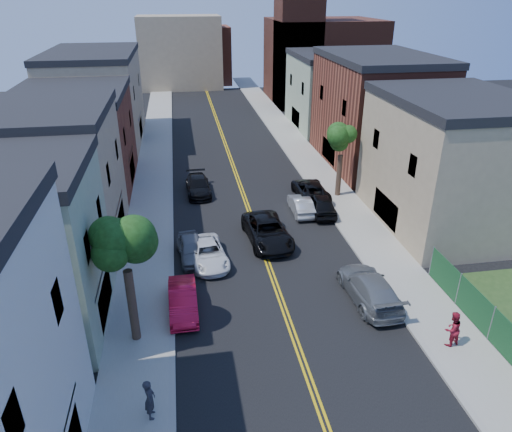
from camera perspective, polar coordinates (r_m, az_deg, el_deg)
name	(u,v)px	position (r m, az deg, el deg)	size (l,w,h in m)	color
sidewalk_left	(153,166)	(48.31, -12.31, 5.87)	(3.20, 100.00, 0.15)	gray
sidewalk_right	(307,158)	(49.91, 6.20, 6.97)	(3.20, 100.00, 0.15)	gray
curb_left	(171,165)	(48.23, -10.23, 6.03)	(0.30, 100.00, 0.15)	gray
curb_right	(291,159)	(49.49, 4.23, 6.88)	(0.30, 100.00, 0.15)	gray
bldg_left_palegrn	(2,257)	(26.12, -28.37, -4.42)	(9.00, 8.00, 8.50)	gray
bldg_left_tan_near	(45,184)	(33.83, -24.18, 3.51)	(9.00, 10.00, 9.00)	#998466
bldg_left_brick	(76,143)	(44.14, -20.94, 8.25)	(9.00, 12.00, 8.00)	brown
bldg_left_tan_far	(97,100)	(57.35, -18.67, 13.11)	(9.00, 16.00, 9.50)	#998466
bldg_right_tan	(449,166)	(36.94, 22.32, 5.61)	(9.00, 12.00, 9.00)	#998466
bldg_right_brick	(375,114)	(48.74, 14.19, 11.92)	(9.00, 14.00, 10.00)	brown
bldg_right_palegrn	(331,93)	(61.70, 9.07, 14.44)	(9.00, 12.00, 8.50)	gray
church	(317,53)	(76.15, 7.40, 18.93)	(16.20, 14.20, 22.60)	#4C2319
backdrop_left	(180,53)	(88.09, -9.12, 18.92)	(14.00, 8.00, 12.00)	#998466
backdrop_center	(202,55)	(92.30, -6.51, 18.74)	(10.00, 8.00, 10.00)	brown
fence_right	(511,344)	(25.65, 28.42, -13.49)	(0.04, 15.00, 1.90)	#143F1E
tree_left_mid	(122,223)	(21.87, -15.94, -0.88)	(5.20, 5.20, 9.29)	#3B271D
tree_right_far	(343,130)	(39.16, 10.44, 10.14)	(4.40, 4.40, 8.03)	#3B271D
red_sedan	(183,300)	(26.41, -8.81, -10.04)	(1.50, 4.30, 1.42)	red
white_pickup	(208,253)	(30.62, -5.85, -4.49)	(2.21, 4.79, 1.33)	white
grey_car_left	(191,249)	(31.13, -7.81, -3.95)	(1.71, 4.24, 1.44)	slate
black_car_left	(198,186)	(41.05, -7.00, 3.65)	(1.99, 4.89, 1.42)	black
grey_car_right	(369,288)	(27.66, 13.54, -8.41)	(2.28, 5.62, 1.63)	slate
black_car_right	(321,204)	(37.39, 7.83, 1.45)	(1.85, 4.60, 1.57)	black
silver_car_right	(301,205)	(37.31, 5.45, 1.34)	(1.43, 4.10, 1.35)	#AEB1B6
dark_car_right_far	(310,190)	(40.14, 6.57, 3.19)	(2.45, 5.31, 1.48)	black
black_suv_lane	(267,231)	(32.81, 1.39, -1.86)	(2.71, 5.87, 1.63)	black
pedestrian_left	(150,399)	(20.87, -12.72, -20.77)	(0.68, 0.45, 1.87)	#26262D
pedestrian_right	(452,329)	(25.46, 22.64, -12.48)	(0.92, 0.72, 1.89)	maroon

